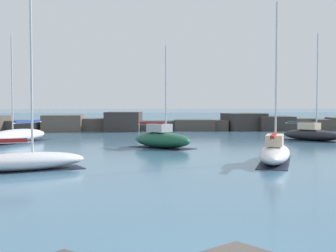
# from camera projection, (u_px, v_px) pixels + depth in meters

# --- Properties ---
(open_sea_beyond) EXTENTS (400.00, 116.00, 0.01)m
(open_sea_beyond) POSITION_uv_depth(u_px,v_px,m) (125.00, 117.00, 120.40)
(open_sea_beyond) COLOR #386684
(open_sea_beyond) RESTS_ON ground
(breakwater_jetty) EXTENTS (58.07, 6.42, 2.46)m
(breakwater_jetty) POSITION_uv_depth(u_px,v_px,m) (130.00, 124.00, 60.74)
(breakwater_jetty) COLOR #4C443D
(breakwater_jetty) RESTS_ON ground
(sailboat_moored_0) EXTENTS (4.42, 7.59, 9.75)m
(sailboat_moored_0) POSITION_uv_depth(u_px,v_px,m) (275.00, 152.00, 28.22)
(sailboat_moored_0) COLOR white
(sailboat_moored_0) RESTS_ON ground
(sailboat_moored_1) EXTENTS (5.50, 8.31, 9.60)m
(sailboat_moored_1) POSITION_uv_depth(u_px,v_px,m) (17.00, 136.00, 42.61)
(sailboat_moored_1) COLOR white
(sailboat_moored_1) RESTS_ON ground
(sailboat_moored_2) EXTENTS (5.47, 6.17, 10.18)m
(sailboat_moored_2) POSITION_uv_depth(u_px,v_px,m) (312.00, 134.00, 44.73)
(sailboat_moored_2) COLOR black
(sailboat_moored_2) RESTS_ON ground
(sailboat_moored_3) EXTENTS (6.89, 4.19, 10.15)m
(sailboat_moored_3) POSITION_uv_depth(u_px,v_px,m) (23.00, 160.00, 24.80)
(sailboat_moored_3) COLOR white
(sailboat_moored_3) RESTS_ON ground
(sailboat_moored_4) EXTENTS (5.55, 5.71, 8.11)m
(sailboat_moored_4) POSITION_uv_depth(u_px,v_px,m) (162.00, 139.00, 37.44)
(sailboat_moored_4) COLOR #195138
(sailboat_moored_4) RESTS_ON ground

